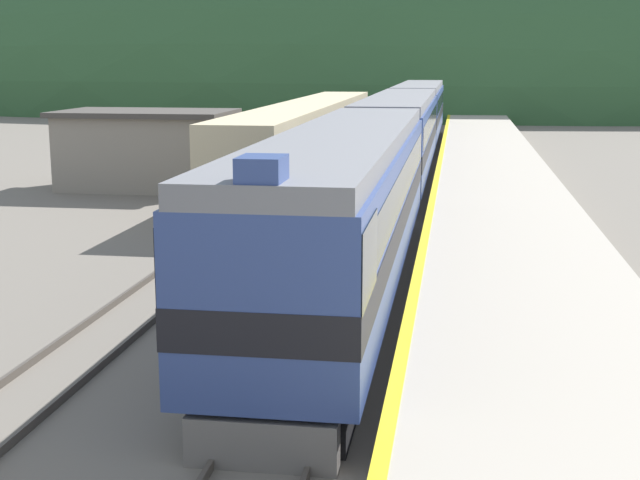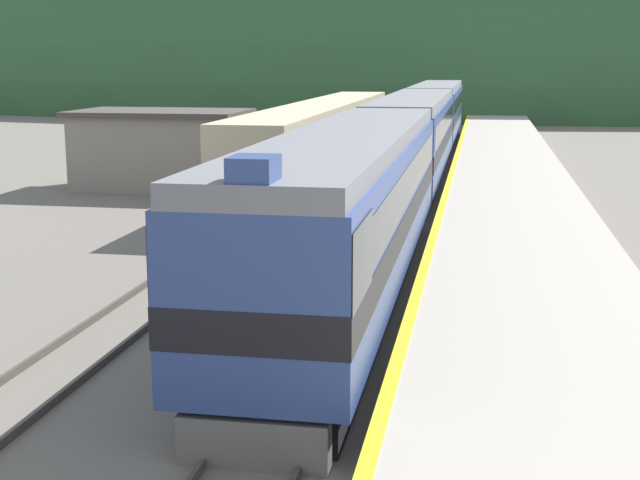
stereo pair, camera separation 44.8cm
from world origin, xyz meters
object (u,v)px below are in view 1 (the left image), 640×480
carriage_second (400,137)px  siding_train (308,139)px  express_train_lead_car (343,209)px  carriage_third (419,111)px

carriage_second → siding_train: (-4.75, 2.02, -0.36)m
siding_train → express_train_lead_car: bearing=-78.3°
express_train_lead_car → carriage_third: express_train_lead_car is taller
carriage_second → siding_train: bearing=157.0°
express_train_lead_car → siding_train: size_ratio=0.64×
carriage_second → carriage_third: same height
express_train_lead_car → siding_train: (-4.75, 23.00, -0.38)m
express_train_lead_car → carriage_third: size_ratio=0.98×
carriage_second → siding_train: carriage_second is taller
express_train_lead_car → carriage_second: 20.98m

